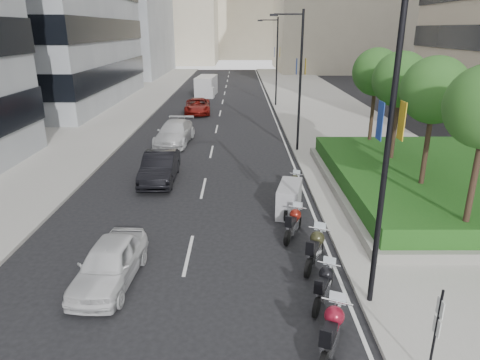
{
  "coord_description": "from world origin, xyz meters",
  "views": [
    {
      "loc": [
        0.37,
        -9.92,
        7.84
      ],
      "look_at": [
        0.41,
        6.59,
        2.0
      ],
      "focal_mm": 32.0,
      "sensor_mm": 36.0,
      "label": 1
    }
  ],
  "objects_px": {
    "lamp_post_1": "(298,75)",
    "car_d": "(198,106)",
    "motorcycle_6": "(293,185)",
    "lamp_post_0": "(382,141)",
    "car_a": "(110,263)",
    "car_b": "(160,167)",
    "motorcycle_4": "(293,223)",
    "motorcycle_2": "(324,285)",
    "car_c": "(175,133)",
    "parking_sign": "(436,330)",
    "motorcycle_1": "(331,332)",
    "motorcycle_3": "(315,248)",
    "delivery_van": "(206,87)",
    "motorcycle_5": "(289,199)",
    "lamp_post_2": "(275,57)"
  },
  "relations": [
    {
      "from": "lamp_post_1",
      "to": "car_d",
      "type": "distance_m",
      "value": 16.56
    },
    {
      "from": "motorcycle_6",
      "to": "car_d",
      "type": "distance_m",
      "value": 22.99
    },
    {
      "from": "lamp_post_0",
      "to": "car_a",
      "type": "xyz_separation_m",
      "value": [
        -7.96,
        1.21,
        -4.36
      ]
    },
    {
      "from": "car_b",
      "to": "motorcycle_4",
      "type": "bearing_deg",
      "value": -46.71
    },
    {
      "from": "lamp_post_0",
      "to": "motorcycle_2",
      "type": "distance_m",
      "value": 4.66
    },
    {
      "from": "car_c",
      "to": "motorcycle_2",
      "type": "bearing_deg",
      "value": -65.01
    },
    {
      "from": "motorcycle_2",
      "to": "car_c",
      "type": "height_order",
      "value": "car_c"
    },
    {
      "from": "parking_sign",
      "to": "car_b",
      "type": "xyz_separation_m",
      "value": [
        -8.72,
        14.09,
        -0.67
      ]
    },
    {
      "from": "motorcycle_1",
      "to": "motorcycle_3",
      "type": "distance_m",
      "value": 4.37
    },
    {
      "from": "motorcycle_3",
      "to": "car_c",
      "type": "bearing_deg",
      "value": 46.78
    },
    {
      "from": "parking_sign",
      "to": "motorcycle_1",
      "type": "height_order",
      "value": "parking_sign"
    },
    {
      "from": "lamp_post_0",
      "to": "car_d",
      "type": "relative_size",
      "value": 1.73
    },
    {
      "from": "car_b",
      "to": "car_c",
      "type": "distance_m",
      "value": 8.11
    },
    {
      "from": "motorcycle_6",
      "to": "car_d",
      "type": "relative_size",
      "value": 0.36
    },
    {
      "from": "delivery_van",
      "to": "motorcycle_1",
      "type": "bearing_deg",
      "value": -77.2
    },
    {
      "from": "parking_sign",
      "to": "motorcycle_2",
      "type": "relative_size",
      "value": 1.26
    },
    {
      "from": "lamp_post_0",
      "to": "car_c",
      "type": "bearing_deg",
      "value": 113.66
    },
    {
      "from": "motorcycle_1",
      "to": "motorcycle_2",
      "type": "height_order",
      "value": "motorcycle_1"
    },
    {
      "from": "car_b",
      "to": "motorcycle_1",
      "type": "bearing_deg",
      "value": -64.31
    },
    {
      "from": "motorcycle_3",
      "to": "motorcycle_5",
      "type": "xyz_separation_m",
      "value": [
        -0.41,
        4.47,
        0.05
      ]
    },
    {
      "from": "parking_sign",
      "to": "lamp_post_2",
      "type": "bearing_deg",
      "value": 90.99
    },
    {
      "from": "motorcycle_3",
      "to": "car_c",
      "type": "height_order",
      "value": "car_c"
    },
    {
      "from": "lamp_post_2",
      "to": "car_b",
      "type": "relative_size",
      "value": 1.88
    },
    {
      "from": "motorcycle_5",
      "to": "car_b",
      "type": "xyz_separation_m",
      "value": [
        -6.53,
        4.32,
        0.11
      ]
    },
    {
      "from": "car_b",
      "to": "delivery_van",
      "type": "distance_m",
      "value": 31.79
    },
    {
      "from": "motorcycle_6",
      "to": "delivery_van",
      "type": "bearing_deg",
      "value": 35.77
    },
    {
      "from": "motorcycle_4",
      "to": "car_a",
      "type": "bearing_deg",
      "value": 140.26
    },
    {
      "from": "motorcycle_6",
      "to": "car_a",
      "type": "distance_m",
      "value": 10.34
    },
    {
      "from": "motorcycle_5",
      "to": "car_a",
      "type": "distance_m",
      "value": 8.5
    },
    {
      "from": "motorcycle_1",
      "to": "car_d",
      "type": "bearing_deg",
      "value": 34.02
    },
    {
      "from": "lamp_post_0",
      "to": "car_b",
      "type": "height_order",
      "value": "lamp_post_0"
    },
    {
      "from": "lamp_post_0",
      "to": "car_d",
      "type": "height_order",
      "value": "lamp_post_0"
    },
    {
      "from": "lamp_post_1",
      "to": "motorcycle_5",
      "type": "distance_m",
      "value": 11.23
    },
    {
      "from": "lamp_post_1",
      "to": "car_b",
      "type": "relative_size",
      "value": 1.88
    },
    {
      "from": "car_c",
      "to": "motorcycle_6",
      "type": "bearing_deg",
      "value": -50.21
    },
    {
      "from": "car_c",
      "to": "motorcycle_4",
      "type": "bearing_deg",
      "value": -60.89
    },
    {
      "from": "motorcycle_3",
      "to": "lamp_post_1",
      "type": "bearing_deg",
      "value": 19.07
    },
    {
      "from": "lamp_post_1",
      "to": "car_d",
      "type": "relative_size",
      "value": 1.73
    },
    {
      "from": "car_c",
      "to": "lamp_post_2",
      "type": "bearing_deg",
      "value": 66.28
    },
    {
      "from": "delivery_van",
      "to": "lamp_post_0",
      "type": "bearing_deg",
      "value": -74.93
    },
    {
      "from": "motorcycle_2",
      "to": "motorcycle_4",
      "type": "distance_m",
      "value": 4.37
    },
    {
      "from": "motorcycle_4",
      "to": "car_c",
      "type": "distance_m",
      "value": 16.21
    },
    {
      "from": "lamp_post_2",
      "to": "car_d",
      "type": "distance_m",
      "value": 9.85
    },
    {
      "from": "delivery_van",
      "to": "motorcycle_5",
      "type": "bearing_deg",
      "value": -75.39
    },
    {
      "from": "motorcycle_6",
      "to": "motorcycle_2",
      "type": "bearing_deg",
      "value": -156.24
    },
    {
      "from": "parking_sign",
      "to": "car_b",
      "type": "height_order",
      "value": "parking_sign"
    },
    {
      "from": "lamp_post_1",
      "to": "motorcycle_6",
      "type": "bearing_deg",
      "value": -97.76
    },
    {
      "from": "motorcycle_6",
      "to": "car_b",
      "type": "xyz_separation_m",
      "value": [
        -6.97,
        2.15,
        0.25
      ]
    },
    {
      "from": "lamp_post_2",
      "to": "car_b",
      "type": "height_order",
      "value": "lamp_post_2"
    },
    {
      "from": "lamp_post_1",
      "to": "car_c",
      "type": "distance_m",
      "value": 9.69
    }
  ]
}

